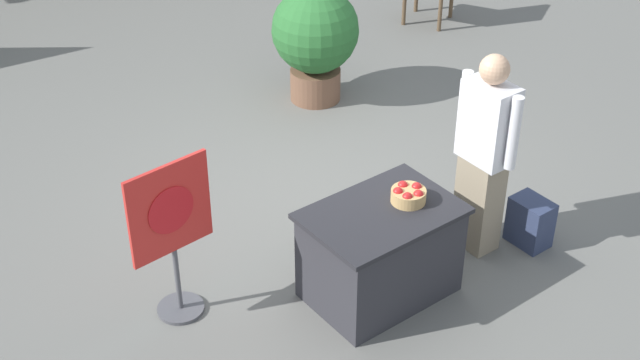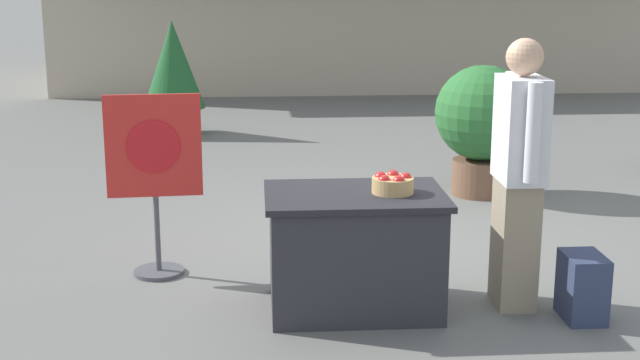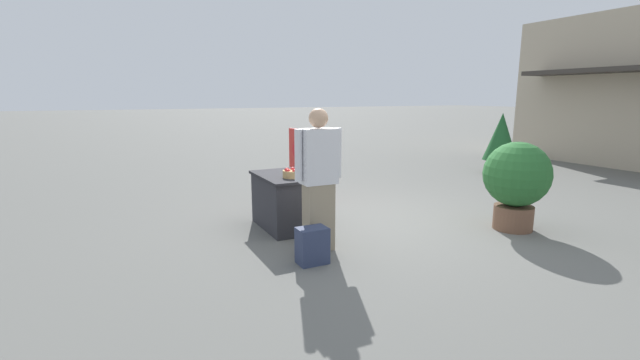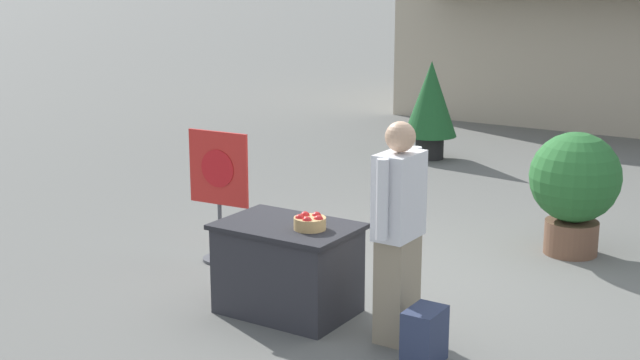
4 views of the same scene
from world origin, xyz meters
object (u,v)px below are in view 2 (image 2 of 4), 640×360
display_table (354,251)px  apple_basket (393,184)px  potted_plant_far_left (173,69)px  person_visitor (519,173)px  backpack (582,287)px  poster_board (155,175)px  potted_plant_far_right (482,120)px

display_table → apple_basket: apple_basket is taller
apple_basket → potted_plant_far_left: bearing=107.1°
person_visitor → backpack: bearing=145.5°
display_table → poster_board: size_ratio=0.87×
backpack → potted_plant_far_right: 3.17m
display_table → poster_board: poster_board is taller
display_table → potted_plant_far_left: bearing=105.1°
poster_board → potted_plant_far_right: bearing=122.1°
person_visitor → potted_plant_far_right: bearing=-99.0°
display_table → potted_plant_far_right: size_ratio=0.91×
person_visitor → apple_basket: bearing=1.2°
poster_board → potted_plant_far_left: size_ratio=0.88×
apple_basket → person_visitor: bearing=0.4°
poster_board → potted_plant_far_left: bearing=179.6°
poster_board → display_table: bearing=56.5°
person_visitor → potted_plant_far_left: bearing=-65.7°
potted_plant_far_left → person_visitor: bearing=-66.4°
apple_basket → potted_plant_far_right: (1.30, 2.87, -0.11)m
apple_basket → backpack: (1.17, -0.25, -0.63)m
potted_plant_far_left → potted_plant_far_right: bearing=-46.5°
poster_board → potted_plant_far_left: 5.49m
display_table → apple_basket: bearing=-5.0°
backpack → person_visitor: bearing=144.7°
person_visitor → potted_plant_far_left: 6.82m
poster_board → potted_plant_far_right: (2.87, 2.09, -0.01)m
display_table → person_visitor: person_visitor is taller
apple_basket → backpack: size_ratio=0.63×
person_visitor → backpack: 0.82m
display_table → potted_plant_far_right: potted_plant_far_right is taller
display_table → person_visitor: size_ratio=0.66×
apple_basket → potted_plant_far_left: potted_plant_far_left is taller
poster_board → potted_plant_far_right: size_ratio=1.04×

